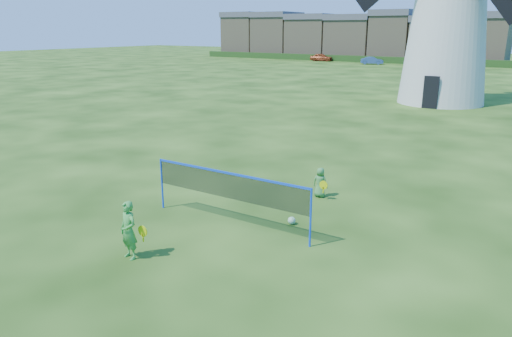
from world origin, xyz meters
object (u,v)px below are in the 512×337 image
object	(u,v)px
badminton_net	(229,186)
player_boy	(320,182)
play_ball	(292,221)
windmill	(449,13)
car_left	(321,57)
car_right	(372,61)
player_girl	(129,230)

from	to	relation	value
badminton_net	player_boy	xyz separation A→B (m)	(1.09, 3.52, -0.65)
play_ball	windmill	bearing A→B (deg)	94.19
badminton_net	car_left	size ratio (longest dim) A/B	1.37
play_ball	car_right	distance (m)	64.81
car_left	play_ball	bearing A→B (deg)	-160.61
badminton_net	car_left	world-z (taller)	badminton_net
player_girl	play_ball	size ratio (longest dim) A/B	6.47
player_girl	player_boy	size ratio (longest dim) A/B	1.46
car_left	car_right	distance (m)	10.04
windmill	car_left	bearing A→B (deg)	126.03
windmill	car_left	size ratio (longest dim) A/B	4.81
player_girl	car_right	size ratio (longest dim) A/B	0.42
player_girl	car_left	xyz separation A→B (m)	(-27.49, 68.00, -0.08)
car_right	player_girl	bearing A→B (deg)	179.26
player_boy	play_ball	distance (m)	2.56
windmill	car_right	xyz separation A→B (m)	(-18.10, 35.81, -5.77)
car_left	car_right	world-z (taller)	car_left
windmill	car_left	world-z (taller)	windmill
play_ball	car_left	distance (m)	70.67
windmill	badminton_net	xyz separation A→B (m)	(0.46, -26.84, -5.19)
player_girl	play_ball	bearing A→B (deg)	69.68
badminton_net	player_girl	world-z (taller)	badminton_net
player_boy	car_right	distance (m)	62.32
windmill	badminton_net	world-z (taller)	windmill
player_girl	player_boy	distance (m)	6.68
player_boy	car_left	bearing A→B (deg)	-69.62
car_right	windmill	bearing A→B (deg)	-169.08
play_ball	car_right	world-z (taller)	car_right
windmill	player_girl	distance (m)	30.26
player_boy	car_right	bearing A→B (deg)	-76.74
player_boy	car_left	size ratio (longest dim) A/B	0.26
player_boy	car_left	distance (m)	68.25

